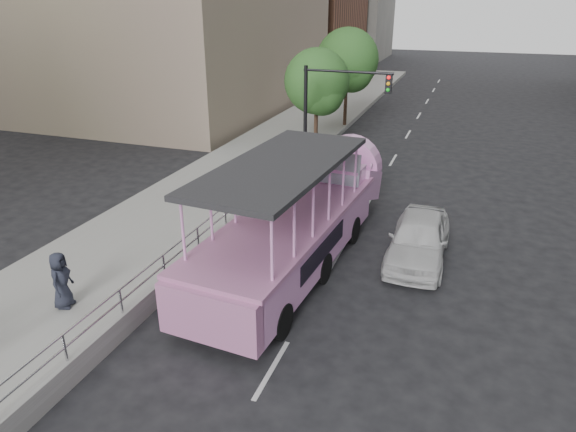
# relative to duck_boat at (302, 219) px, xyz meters

# --- Properties ---
(ground) EXTENTS (160.00, 160.00, 0.00)m
(ground) POSITION_rel_duck_boat_xyz_m (0.16, -3.69, -1.40)
(ground) COLOR black
(sidewalk) EXTENTS (5.50, 80.00, 0.30)m
(sidewalk) POSITION_rel_duck_boat_xyz_m (-5.59, 6.31, -1.25)
(sidewalk) COLOR gray
(sidewalk) RESTS_ON ground
(kerb_wall) EXTENTS (0.24, 30.00, 0.36)m
(kerb_wall) POSITION_rel_duck_boat_xyz_m (-2.96, -1.69, -0.92)
(kerb_wall) COLOR #AEAEA9
(kerb_wall) RESTS_ON sidewalk
(guardrail) EXTENTS (0.07, 22.00, 0.71)m
(guardrail) POSITION_rel_duck_boat_xyz_m (-2.96, -1.69, -0.26)
(guardrail) COLOR silver
(guardrail) RESTS_ON kerb_wall
(duck_boat) EXTENTS (3.59, 11.55, 3.78)m
(duck_boat) POSITION_rel_duck_boat_xyz_m (0.00, 0.00, 0.00)
(duck_boat) COLOR black
(duck_boat) RESTS_ON ground
(car) EXTENTS (1.87, 4.59, 1.56)m
(car) POSITION_rel_duck_boat_xyz_m (3.73, 1.12, -0.62)
(car) COLOR silver
(car) RESTS_ON ground
(pedestrian_far) EXTENTS (0.70, 0.90, 1.62)m
(pedestrian_far) POSITION_rel_duck_boat_xyz_m (-5.02, -5.50, -0.29)
(pedestrian_far) COLOR #212431
(pedestrian_far) RESTS_ON sidewalk
(parking_sign) EXTENTS (0.18, 0.55, 2.51)m
(parking_sign) POSITION_rel_duck_boat_xyz_m (-2.70, 3.62, 0.20)
(parking_sign) COLOR black
(parking_sign) RESTS_ON ground
(traffic_signal) EXTENTS (4.20, 0.32, 5.20)m
(traffic_signal) POSITION_rel_duck_boat_xyz_m (-1.55, 8.80, 2.10)
(traffic_signal) COLOR black
(traffic_signal) RESTS_ON ground
(street_tree_near) EXTENTS (3.52, 3.52, 5.72)m
(street_tree_near) POSITION_rel_duck_boat_xyz_m (-3.15, 12.23, 2.42)
(street_tree_near) COLOR #352218
(street_tree_near) RESTS_ON ground
(street_tree_far) EXTENTS (3.97, 3.97, 6.45)m
(street_tree_far) POSITION_rel_duck_boat_xyz_m (-2.95, 18.23, 2.90)
(street_tree_far) COLOR #352218
(street_tree_far) RESTS_ON ground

